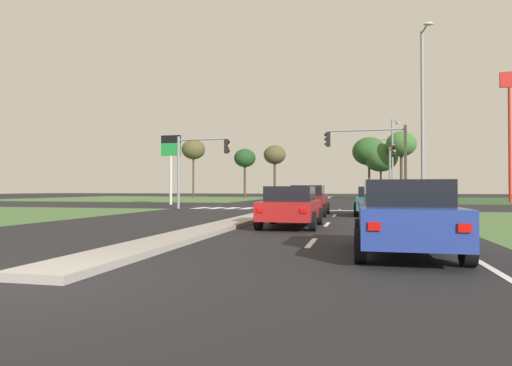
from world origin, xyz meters
TOP-DOWN VIEW (x-y plane):
  - ground_plane at (0.00, 30.00)m, footprint 200.00×200.00m
  - grass_verge_far_left at (-25.50, 54.50)m, footprint 35.00×35.00m
  - median_island_near at (0.00, 11.00)m, footprint 1.20×22.00m
  - median_island_far at (0.00, 55.00)m, footprint 1.20×36.00m
  - lane_dash_near at (3.50, 5.71)m, footprint 0.14×2.00m
  - lane_dash_second at (3.50, 11.71)m, footprint 0.14×2.00m
  - lane_dash_third at (3.50, 17.71)m, footprint 0.14×2.00m
  - lane_dash_fourth at (3.50, 23.71)m, footprint 0.14×2.00m
  - edge_line_right at (6.85, 12.00)m, footprint 0.14×24.00m
  - stop_bar_near at (3.80, 23.00)m, footprint 6.40×0.50m
  - crosswalk_bar_near at (-6.40, 24.80)m, footprint 0.70×2.80m
  - crosswalk_bar_second at (-5.25, 24.80)m, footprint 0.70×2.80m
  - crosswalk_bar_third at (-4.10, 24.80)m, footprint 0.70×2.80m
  - crosswalk_bar_fourth at (-2.95, 24.80)m, footprint 0.70×2.80m
  - crosswalk_bar_fifth at (-1.80, 24.80)m, footprint 0.70×2.80m
  - crosswalk_bar_sixth at (-0.65, 24.80)m, footprint 0.70×2.80m
  - crosswalk_bar_seventh at (0.50, 24.80)m, footprint 0.70×2.80m
  - car_blue_near at (5.60, 4.21)m, footprint 2.05×4.23m
  - car_teal_second at (5.50, 18.19)m, footprint 2.04×4.63m
  - car_white_third at (-2.44, 46.04)m, footprint 1.95×4.48m
  - car_red_fourth at (2.32, 10.16)m, footprint 2.02×4.16m
  - car_maroon_fifth at (2.15, 17.59)m, footprint 1.99×4.39m
  - car_navy_sixth at (-2.37, 53.63)m, footprint 2.00×4.39m
  - car_silver_seventh at (-2.33, 63.50)m, footprint 2.08×4.62m
  - traffic_signal_far_right at (7.60, 34.63)m, footprint 0.32×5.21m
  - traffic_signal_near_right at (5.70, 23.40)m, footprint 5.12×0.32m
  - traffic_signal_near_left at (-6.17, 23.40)m, footprint 3.87×0.32m
  - street_lamp_second at (8.48, 22.19)m, footprint 0.56×1.98m
  - street_lamp_third at (8.55, 45.17)m, footprint 1.13×2.14m
  - street_lamp_fourth at (8.66, 66.17)m, footprint 2.19×1.50m
  - pedestrian_at_median at (-0.13, 38.45)m, footprint 0.34×0.34m
  - fastfood_pole_sign at (20.11, 44.75)m, footprint 1.80×0.40m
  - fuel_price_totem at (-11.45, 30.78)m, footprint 1.80×0.24m
  - treeline_near at (-21.26, 61.72)m, footprint 3.80×3.80m
  - treeline_second at (-12.71, 62.05)m, footprint 3.43×3.43m
  - treeline_third at (-7.84, 61.85)m, footprint 3.45×3.45m
  - treeline_fourth at (8.07, 61.20)m, footprint 4.87×4.87m
  - treeline_fifth at (6.43, 61.73)m, footprint 4.91×4.91m
  - treeline_sixth at (10.68, 58.46)m, footprint 4.14×4.14m

SIDE VIEW (x-z plane):
  - ground_plane at x=0.00m, z-range 0.00..0.00m
  - grass_verge_far_left at x=-25.50m, z-range 0.00..0.01m
  - lane_dash_near at x=3.50m, z-range 0.00..0.01m
  - lane_dash_second at x=3.50m, z-range 0.00..0.01m
  - lane_dash_third at x=3.50m, z-range 0.00..0.01m
  - lane_dash_fourth at x=3.50m, z-range 0.00..0.01m
  - edge_line_right at x=6.85m, z-range 0.00..0.01m
  - stop_bar_near at x=3.80m, z-range 0.00..0.01m
  - crosswalk_bar_near at x=-6.40m, z-range 0.00..0.01m
  - crosswalk_bar_second at x=-5.25m, z-range 0.00..0.01m
  - crosswalk_bar_third at x=-4.10m, z-range 0.00..0.01m
  - crosswalk_bar_fourth at x=-2.95m, z-range 0.00..0.01m
  - crosswalk_bar_fifth at x=-1.80m, z-range 0.00..0.01m
  - crosswalk_bar_sixth at x=-0.65m, z-range 0.00..0.01m
  - crosswalk_bar_seventh at x=0.50m, z-range 0.00..0.01m
  - median_island_near at x=0.00m, z-range 0.00..0.14m
  - median_island_far at x=0.00m, z-range 0.00..0.14m
  - car_red_fourth at x=2.32m, z-range 0.02..1.48m
  - car_teal_second at x=5.50m, z-range 0.02..1.51m
  - car_blue_near at x=5.60m, z-range 0.02..1.56m
  - car_white_third at x=-2.44m, z-range 0.02..1.57m
  - car_maroon_fifth at x=2.15m, z-range 0.02..1.58m
  - car_navy_sixth at x=-2.37m, z-range 0.02..1.60m
  - car_silver_seventh at x=-2.33m, z-range 0.02..1.63m
  - pedestrian_at_median at x=-0.13m, z-range 0.32..2.02m
  - traffic_signal_near_left at x=-6.17m, z-range 0.93..6.01m
  - traffic_signal_far_right at x=7.60m, z-range 1.03..6.25m
  - traffic_signal_near_right at x=5.70m, z-range 1.06..6.44m
  - fuel_price_totem at x=-11.45m, z-range 1.42..7.57m
  - street_lamp_third at x=8.55m, z-range 0.55..9.65m
  - street_lamp_fourth at x=8.66m, z-range 0.56..9.78m
  - street_lamp_second at x=8.48m, z-range 0.53..11.38m
  - treeline_fourth at x=8.07m, z-range 1.95..10.01m
  - treeline_second at x=-12.71m, z-range 2.36..10.14m
  - treeline_third at x=-7.84m, z-range 2.55..10.76m
  - treeline_fifth at x=6.43m, z-range 2.43..11.51m
  - treeline_sixth at x=10.68m, z-range 2.88..12.30m
  - treeline_near at x=-21.26m, z-range 3.05..12.51m
  - fastfood_pole_sign at x=20.11m, z-range 2.95..16.51m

